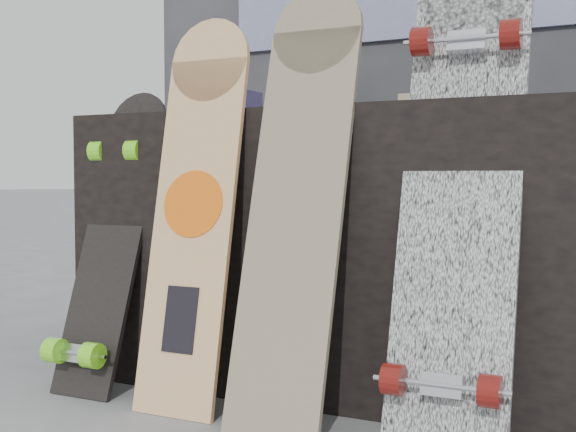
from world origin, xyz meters
The scene contains 9 objects.
vendor_table centered at (0.00, 0.50, 0.40)m, with size 1.60×0.60×0.80m, color black.
booth centered at (0.00, 1.35, 1.10)m, with size 2.40×0.22×2.20m.
merch_box_purple centered at (-0.50, 0.63, 0.85)m, with size 0.18×0.12×0.10m, color #493771.
merch_box_small centered at (0.27, 0.55, 0.86)m, with size 0.14×0.14×0.12m, color #493771.
merch_box_flat centered at (0.21, 0.62, 0.83)m, with size 0.22×0.10×0.06m, color #D1B78C.
longboard_geisha centered at (-0.32, 0.13, 0.56)m, with size 0.24×0.24×1.05m.
longboard_celtic centered at (-0.02, 0.14, 0.59)m, with size 0.25×0.34×1.12m.
longboard_cascadia centered at (0.37, 0.20, 0.63)m, with size 0.28×0.40×1.21m.
skateboard_dark centered at (-0.65, 0.18, 0.45)m, with size 0.20×0.38×0.88m.
Camera 1 is at (0.72, -1.50, 0.61)m, focal length 45.00 mm.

